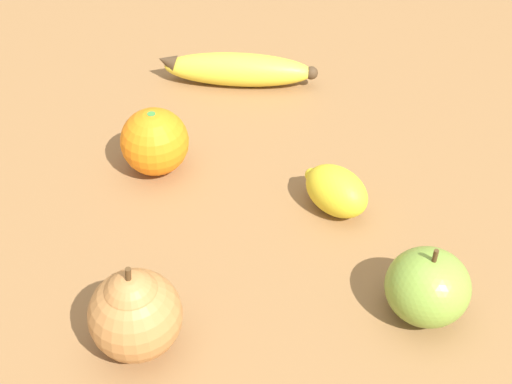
{
  "coord_description": "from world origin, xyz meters",
  "views": [
    {
      "loc": [
        -0.61,
        -0.12,
        0.53
      ],
      "look_at": [
        -0.06,
        -0.07,
        0.03
      ],
      "focal_mm": 50.0,
      "sensor_mm": 36.0,
      "label": 1
    }
  ],
  "objects": [
    {
      "name": "banana",
      "position": [
        0.18,
        -0.02,
        0.02
      ],
      "size": [
        0.05,
        0.21,
        0.04
      ],
      "rotation": [
        0.0,
        0.0,
        1.58
      ],
      "color": "yellow",
      "rests_on": "ground_plane"
    },
    {
      "name": "pear",
      "position": [
        -0.24,
        0.02,
        0.05
      ],
      "size": [
        0.08,
        0.08,
        0.1
      ],
      "color": "#B2753D",
      "rests_on": "ground_plane"
    },
    {
      "name": "orange",
      "position": [
        0.0,
        0.05,
        0.04
      ],
      "size": [
        0.08,
        0.08,
        0.08
      ],
      "color": "orange",
      "rests_on": "ground_plane"
    },
    {
      "name": "lemon",
      "position": [
        -0.05,
        -0.15,
        0.03
      ],
      "size": [
        0.09,
        0.09,
        0.05
      ],
      "rotation": [
        0.0,
        0.0,
        0.85
      ],
      "color": "yellow",
      "rests_on": "ground_plane"
    },
    {
      "name": "ground_plane",
      "position": [
        0.0,
        0.0,
        0.0
      ],
      "size": [
        3.0,
        3.0,
        0.0
      ],
      "primitive_type": "plane",
      "color": "olive"
    },
    {
      "name": "apple",
      "position": [
        -0.18,
        -0.23,
        0.03
      ],
      "size": [
        0.08,
        0.08,
        0.08
      ],
      "color": "olive",
      "rests_on": "ground_plane"
    }
  ]
}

